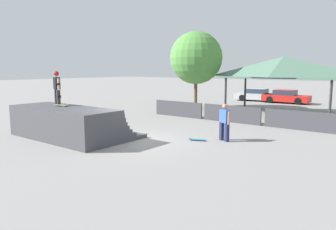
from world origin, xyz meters
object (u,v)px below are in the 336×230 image
object	(u,v)px
skater_on_deck	(57,86)
bystander_walking	(225,120)
skateboard_on_ground	(197,139)
parked_car_silver	(257,95)
parked_car_red	(286,97)
skateboard_on_deck	(61,105)
tree_beside_pavilion	(196,58)

from	to	relation	value
skater_on_deck	bystander_walking	distance (m)	8.40
skateboard_on_ground	parked_car_silver	size ratio (longest dim) A/B	0.17
skateboard_on_ground	parked_car_red	size ratio (longest dim) A/B	0.18
parked_car_red	bystander_walking	bearing A→B (deg)	-82.08
skater_on_deck	skateboard_on_deck	size ratio (longest dim) A/B	2.07
skater_on_deck	skateboard_on_deck	world-z (taller)	skater_on_deck
skateboard_on_ground	parked_car_silver	world-z (taller)	parked_car_silver
tree_beside_pavilion	parked_car_silver	xyz separation A→B (m)	(1.77, 8.81, -3.58)
skater_on_deck	parked_car_silver	size ratio (longest dim) A/B	0.37
skater_on_deck	tree_beside_pavilion	bearing A→B (deg)	110.08
tree_beside_pavilion	bystander_walking	bearing A→B (deg)	-50.66
skater_on_deck	skateboard_on_ground	bearing A→B (deg)	43.98
skateboard_on_deck	skateboard_on_ground	world-z (taller)	skateboard_on_deck
bystander_walking	skateboard_on_ground	xyz separation A→B (m)	(-1.01, -0.78, -0.90)
tree_beside_pavilion	parked_car_red	world-z (taller)	tree_beside_pavilion
skateboard_on_deck	parked_car_silver	distance (m)	22.62
skateboard_on_deck	parked_car_silver	bearing A→B (deg)	77.97
parked_car_silver	parked_car_red	bearing A→B (deg)	-10.61
tree_beside_pavilion	parked_car_red	size ratio (longest dim) A/B	1.46
skater_on_deck	tree_beside_pavilion	xyz separation A→B (m)	(-0.68, 13.63, 1.69)
bystander_walking	parked_car_red	world-z (taller)	bystander_walking
bystander_walking	skateboard_on_ground	distance (m)	1.56
skater_on_deck	parked_car_red	bearing A→B (deg)	96.89
skateboard_on_ground	parked_car_red	bearing A→B (deg)	-106.55
skater_on_deck	parked_car_red	size ratio (longest dim) A/B	0.39
skater_on_deck	bystander_walking	bearing A→B (deg)	45.63
skateboard_on_deck	tree_beside_pavilion	bearing A→B (deg)	84.38
bystander_walking	parked_car_silver	xyz separation A→B (m)	(-6.18, 18.50, -0.36)
skateboard_on_ground	parked_car_silver	xyz separation A→B (m)	(-5.17, 19.28, 0.54)
bystander_walking	parked_car_silver	bearing A→B (deg)	-50.03
skateboard_on_deck	parked_car_red	size ratio (longest dim) A/B	0.19
parked_car_silver	tree_beside_pavilion	bearing A→B (deg)	-107.24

